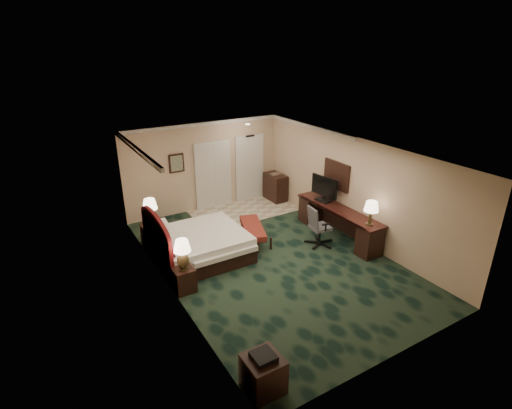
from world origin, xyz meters
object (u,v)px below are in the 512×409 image
nightstand_near (183,279)px  side_table (263,374)px  bed_bench (253,233)px  desk_chair (320,226)px  minibar (275,187)px  lamp_near (183,255)px  tv (324,189)px  bed (202,245)px  desk (338,223)px  lamp_far (150,212)px  nightstand_far (153,236)px

nightstand_near → side_table: side_table is taller
bed_bench → side_table: (-2.28, -4.22, 0.06)m
desk_chair → minibar: 3.28m
nightstand_near → bed_bench: bearing=25.7°
side_table → desk_chair: desk_chair is taller
lamp_near → tv: bearing=11.5°
bed → nightstand_near: 1.40m
lamp_near → desk: lamp_near is taller
lamp_near → bed_bench: lamp_near is taller
desk_chair → lamp_far: bearing=157.5°
desk_chair → side_table: bearing=-131.7°
lamp_far → desk_chair: 4.30m
nightstand_near → nightstand_far: bearing=89.3°
bed → minibar: bearing=31.9°
nightstand_near → lamp_near: lamp_near is taller
side_table → desk_chair: 4.90m
bed_bench → desk_chair: desk_chair is taller
bed → side_table: bearing=-101.0°
nightstand_near → minibar: (4.49, 3.32, 0.17)m
bed → nightstand_far: bearing=127.1°
bed → minibar: minibar is taller
lamp_near → bed_bench: (2.34, 1.18, -0.63)m
bed → side_table: 4.25m
tv → bed: bearing=170.2°
nightstand_far → desk_chair: size_ratio=0.56×
lamp_far → side_table: size_ratio=1.16×
bed_bench → minibar: (2.14, 2.19, 0.20)m
bed → lamp_far: 1.57m
lamp_near → lamp_far: size_ratio=0.97×
lamp_far → tv: size_ratio=0.77×
side_table → desk: (4.37, 3.30, 0.11)m
nightstand_far → tv: 4.71m
nightstand_far → nightstand_near: bearing=-90.7°
nightstand_near → bed_bench: size_ratio=0.38×
bed_bench → desk: 2.29m
bed → minibar: (3.60, 2.24, 0.11)m
bed → desk: (3.56, -0.86, 0.08)m
nightstand_far → bed_bench: size_ratio=0.43×
nightstand_near → bed: bearing=50.6°
desk → minibar: minibar is taller
bed → desk: 3.66m
minibar → bed: bearing=-148.1°
tv → desk_chair: (-0.69, -0.74, -0.63)m
nightstand_near → desk: 4.45m
lamp_near → minibar: size_ratio=0.77×
tv → nightstand_near: bearing=-175.3°
side_table → minibar: size_ratio=0.68×
bed → minibar: 4.24m
nightstand_near → tv: bearing=11.0°
bed → desk: size_ratio=0.72×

